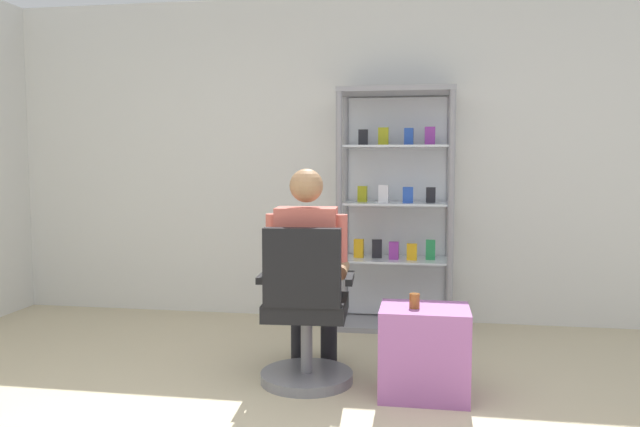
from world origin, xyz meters
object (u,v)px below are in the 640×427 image
Objects in this scene: tea_glass at (414,301)px; display_cabinet_main at (396,208)px; storage_crate at (424,352)px; seated_shopkeeper at (309,263)px; office_chair at (305,320)px.

display_cabinet_main is at bearing 96.55° from tea_glass.
display_cabinet_main reaches higher than storage_crate.
display_cabinet_main is 1.62m from tea_glass.
seated_shopkeeper reaches higher than tea_glass.
display_cabinet_main is 1.98× the size of office_chair.
display_cabinet_main reaches higher than seated_shopkeeper.
display_cabinet_main reaches higher than tea_glass.
tea_glass reaches higher than storage_crate.
tea_glass is at bearing -151.49° from storage_crate.
display_cabinet_main is 1.47× the size of seated_shopkeeper.
display_cabinet_main is at bearing 98.79° from storage_crate.
office_chair is at bearing -86.33° from seated_shopkeeper.
office_chair is at bearing 174.96° from storage_crate.
seated_shopkeeper is 15.49× the size of tea_glass.
office_chair is 0.74× the size of seated_shopkeeper.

